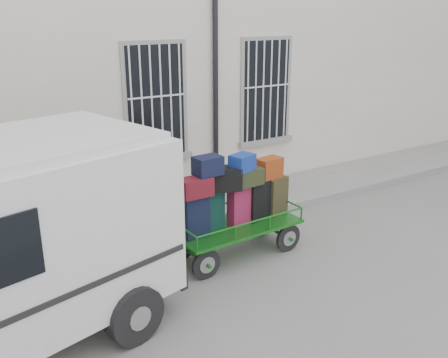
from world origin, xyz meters
name	(u,v)px	position (x,y,z in m)	size (l,w,h in m)	color
ground	(258,259)	(0.00, 0.00, 0.00)	(80.00, 80.00, 0.00)	slate
building	(125,53)	(0.00, 5.50, 3.00)	(24.00, 5.15, 6.00)	beige
sidewalk	(195,213)	(0.00, 2.20, 0.07)	(24.00, 1.70, 0.15)	slate
luggage_cart	(234,203)	(-0.28, 0.34, 0.96)	(2.57, 1.07, 1.85)	black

